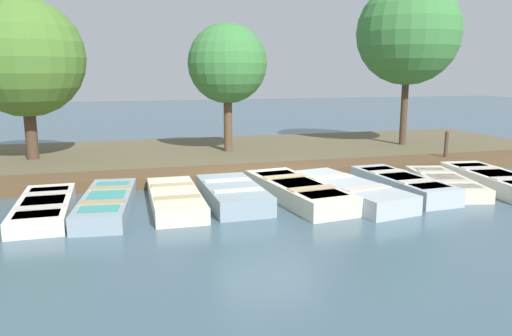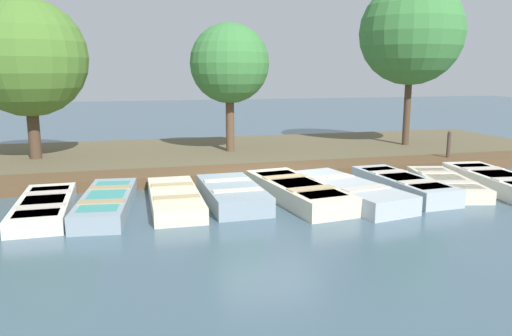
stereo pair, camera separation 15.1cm
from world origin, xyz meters
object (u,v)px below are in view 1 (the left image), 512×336
at_px(rowboat_5, 298,191).
at_px(park_tree_center, 408,33).
at_px(rowboat_3, 175,198).
at_px(park_tree_far_left, 25,58).
at_px(rowboat_2, 107,203).
at_px(rowboat_6, 348,191).
at_px(rowboat_9, 496,180).
at_px(mooring_post_far, 446,148).
at_px(rowboat_1, 44,207).
at_px(rowboat_8, 445,182).
at_px(rowboat_4, 233,194).
at_px(park_tree_left, 227,64).
at_px(rowboat_7, 402,184).

height_order(rowboat_5, park_tree_center, park_tree_center).
height_order(rowboat_3, park_tree_far_left, park_tree_far_left).
height_order(rowboat_2, rowboat_6, rowboat_6).
xyz_separation_m(rowboat_9, park_tree_center, (-6.39, 1.28, 4.08)).
bearing_deg(rowboat_3, rowboat_5, 86.28).
bearing_deg(mooring_post_far, park_tree_far_left, -106.64).
distance_m(rowboat_1, mooring_post_far, 11.66).
bearing_deg(rowboat_8, rowboat_4, -77.70).
height_order(rowboat_6, park_tree_left, park_tree_left).
relative_size(rowboat_7, mooring_post_far, 2.91).
relative_size(rowboat_7, park_tree_left, 0.71).
xyz_separation_m(rowboat_8, park_tree_left, (-6.27, -4.20, 3.00)).
bearing_deg(rowboat_5, park_tree_center, 125.83).
relative_size(rowboat_5, mooring_post_far, 3.29).
distance_m(rowboat_1, rowboat_5, 5.47).
bearing_deg(rowboat_2, rowboat_9, 93.88).
relative_size(rowboat_4, rowboat_9, 0.78).
xyz_separation_m(rowboat_4, rowboat_7, (0.17, 4.19, -0.00)).
height_order(rowboat_3, rowboat_9, rowboat_9).
relative_size(rowboat_1, mooring_post_far, 2.84).
relative_size(rowboat_6, rowboat_9, 1.02).
relative_size(rowboat_2, park_tree_far_left, 0.66).
bearing_deg(rowboat_4, rowboat_2, -91.65).
relative_size(rowboat_4, rowboat_6, 0.76).
distance_m(rowboat_3, rowboat_4, 1.28).
bearing_deg(rowboat_7, rowboat_9, 81.15).
bearing_deg(rowboat_4, rowboat_9, 85.81).
distance_m(rowboat_6, rowboat_8, 2.86).
xyz_separation_m(mooring_post_far, park_tree_center, (-3.40, 0.58, 3.73)).
relative_size(rowboat_6, rowboat_8, 1.13).
bearing_deg(park_tree_left, mooring_post_far, 59.61).
height_order(mooring_post_far, park_tree_far_left, park_tree_far_left).
bearing_deg(rowboat_3, park_tree_left, 158.13).
height_order(rowboat_9, park_tree_center, park_tree_center).
bearing_deg(rowboat_3, rowboat_7, 88.07).
bearing_deg(rowboat_3, rowboat_2, -87.02).
xyz_separation_m(rowboat_5, rowboat_9, (0.28, 5.22, -0.01)).
bearing_deg(rowboat_7, rowboat_8, 90.35).
height_order(rowboat_3, rowboat_6, rowboat_6).
bearing_deg(rowboat_2, rowboat_6, 91.84).
relative_size(rowboat_9, park_tree_left, 0.79).
bearing_deg(rowboat_3, mooring_post_far, 106.79).
bearing_deg(rowboat_2, rowboat_3, 98.73).
bearing_deg(rowboat_7, rowboat_2, -95.28).
relative_size(rowboat_7, rowboat_8, 1.01).
relative_size(rowboat_7, park_tree_far_left, 0.63).
height_order(rowboat_8, rowboat_9, rowboat_9).
relative_size(rowboat_2, rowboat_3, 1.06).
height_order(rowboat_1, rowboat_6, rowboat_6).
xyz_separation_m(rowboat_6, park_tree_center, (-6.39, 5.37, 4.07)).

